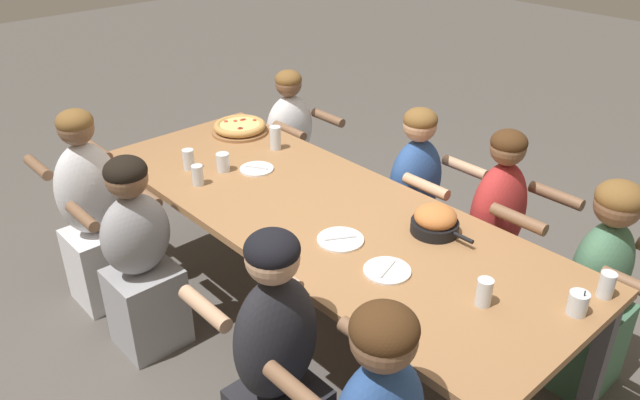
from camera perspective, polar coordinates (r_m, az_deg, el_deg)
ground_plane at (r=3.58m, az=0.00°, el=-12.00°), size 18.00×18.00×0.00m
dining_table at (r=3.15m, az=0.00°, el=-1.87°), size 2.74×1.01×0.80m
pizza_board_main at (r=4.02m, az=-7.34°, el=6.60°), size 0.35×0.35×0.07m
skillet_bowl at (r=2.94m, az=10.49°, el=-1.88°), size 0.33×0.23×0.14m
empty_plate_a at (r=2.86m, az=1.88°, el=-3.65°), size 0.22×0.22×0.02m
empty_plate_b at (r=3.52m, az=-5.81°, el=2.84°), size 0.19×0.19×0.02m
empty_plate_c at (r=2.67m, az=6.16°, el=-6.45°), size 0.20×0.20×0.02m
cocktail_glass_blue at (r=2.61m, az=22.49°, el=-8.80°), size 0.08×0.08×0.12m
drinking_glass_a at (r=3.39m, az=-11.12°, el=2.13°), size 0.06×0.06×0.11m
drinking_glass_b at (r=3.52m, az=-8.86°, el=3.34°), size 0.07×0.07×0.10m
drinking_glass_c at (r=2.53m, az=14.77°, el=-8.24°), size 0.06×0.06×0.12m
drinking_glass_d at (r=2.74m, az=24.70°, el=-7.17°), size 0.06×0.06×0.11m
drinking_glass_e at (r=3.76m, az=-4.10°, el=5.59°), size 0.07×0.07×0.14m
drinking_glass_f at (r=3.58m, az=-11.92°, el=3.55°), size 0.07×0.07×0.12m
diner_far_midright at (r=3.43m, az=15.58°, el=-3.99°), size 0.51×0.40×1.19m
diner_near_left at (r=3.75m, az=-20.00°, el=-1.55°), size 0.51×0.40×1.20m
diner_far_center at (r=3.70m, az=8.56°, el=-0.87°), size 0.51×0.40×1.15m
diner_near_midleft at (r=3.34m, az=-16.12°, el=-5.51°), size 0.51×0.40×1.11m
diner_far_right at (r=3.24m, az=23.87°, el=-8.02°), size 0.51×0.40×1.13m
diner_far_left at (r=4.42m, az=-2.70°, el=4.20°), size 0.51×0.40×1.11m
diner_near_midright at (r=2.55m, az=-3.96°, el=-15.53°), size 0.51×0.40×1.21m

